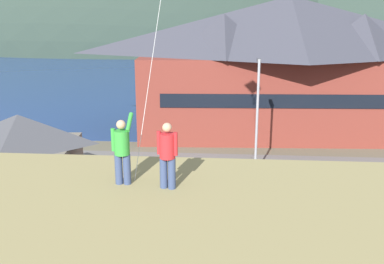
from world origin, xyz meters
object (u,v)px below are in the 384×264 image
(wharf_dock, at_px, (218,101))
(parked_car_front_row_end, at_px, (206,184))
(moored_boat_wharfside, at_px, (190,94))
(harbor_lodge, at_px, (288,62))
(storage_shed_near_lot, at_px, (22,157))
(parked_car_front_row_silver, at_px, (131,227))
(parked_car_back_row_left, at_px, (292,182))
(person_kite_flyer, at_px, (122,149))
(parked_car_mid_row_near, at_px, (377,181))
(person_companion, at_px, (167,154))
(parking_light_pole, at_px, (257,111))

(wharf_dock, relative_size, parked_car_front_row_end, 2.57)
(moored_boat_wharfside, bearing_deg, harbor_lodge, -55.16)
(storage_shed_near_lot, height_order, parked_car_front_row_silver, storage_shed_near_lot)
(parked_car_back_row_left, relative_size, person_kite_flyer, 2.30)
(parked_car_front_row_end, bearing_deg, wharf_dock, 89.84)
(parked_car_front_row_silver, bearing_deg, parked_car_mid_row_near, 27.24)
(parked_car_mid_row_near, xyz_separation_m, person_companion, (-10.34, -14.37, 6.11))
(wharf_dock, relative_size, parking_light_pole, 1.41)
(harbor_lodge, relative_size, parked_car_mid_row_near, 6.34)
(moored_boat_wharfside, bearing_deg, parked_car_front_row_silver, -89.55)
(moored_boat_wharfside, height_order, person_kite_flyer, person_kite_flyer)
(person_kite_flyer, bearing_deg, moored_boat_wharfside, 92.45)
(parked_car_front_row_silver, bearing_deg, parked_car_front_row_end, 59.97)
(parked_car_back_row_left, bearing_deg, storage_shed_near_lot, -174.59)
(moored_boat_wharfside, xyz_separation_m, parked_car_mid_row_near, (13.40, -29.10, 0.34))
(harbor_lodge, relative_size, parked_car_back_row_left, 6.46)
(parked_car_front_row_silver, distance_m, person_companion, 10.15)
(person_companion, bearing_deg, harbor_lodge, 76.91)
(parked_car_front_row_silver, relative_size, person_kite_flyer, 2.30)
(wharf_dock, relative_size, parked_car_front_row_silver, 2.54)
(harbor_lodge, height_order, person_companion, harbor_lodge)
(person_kite_flyer, xyz_separation_m, person_companion, (1.22, -0.21, -0.02))
(storage_shed_near_lot, xyz_separation_m, parked_car_front_row_end, (10.44, 0.75, -1.61))
(storage_shed_near_lot, height_order, moored_boat_wharfside, storage_shed_near_lot)
(storage_shed_near_lot, relative_size, parked_car_mid_row_near, 1.57)
(parked_car_front_row_end, bearing_deg, storage_shed_near_lot, -175.90)
(moored_boat_wharfside, height_order, person_companion, person_companion)
(person_companion, bearing_deg, parked_car_front_row_silver, 110.09)
(storage_shed_near_lot, bearing_deg, wharf_dock, 69.99)
(storage_shed_near_lot, distance_m, wharf_dock, 30.84)
(person_companion, bearing_deg, parked_car_mid_row_near, 54.27)
(storage_shed_near_lot, xyz_separation_m, parked_car_front_row_silver, (7.24, -4.78, -1.61))
(storage_shed_near_lot, height_order, parked_car_back_row_left, storage_shed_near_lot)
(moored_boat_wharfside, bearing_deg, parked_car_back_row_left, -74.12)
(wharf_dock, relative_size, person_companion, 6.23)
(wharf_dock, bearing_deg, moored_boat_wharfside, 148.56)
(moored_boat_wharfside, bearing_deg, person_companion, -85.96)
(storage_shed_near_lot, height_order, wharf_dock, storage_shed_near_lot)
(parked_car_front_row_end, xyz_separation_m, person_kite_flyer, (-1.63, -12.94, 6.13))
(storage_shed_near_lot, distance_m, person_companion, 16.57)
(parking_light_pole, height_order, person_kite_flyer, person_kite_flyer)
(moored_boat_wharfside, height_order, parked_car_mid_row_near, moored_boat_wharfside)
(harbor_lodge, height_order, storage_shed_near_lot, harbor_lodge)
(parked_car_front_row_end, height_order, person_kite_flyer, person_kite_flyer)
(harbor_lodge, distance_m, parking_light_pole, 12.58)
(storage_shed_near_lot, bearing_deg, parking_light_pole, 19.99)
(harbor_lodge, xyz_separation_m, parked_car_mid_row_near, (3.53, -14.91, -5.28))
(harbor_lodge, xyz_separation_m, parking_light_pole, (-3.35, -11.98, -1.86))
(storage_shed_near_lot, xyz_separation_m, parked_car_mid_row_near, (20.36, 1.97, -1.61))
(moored_boat_wharfside, relative_size, parked_car_front_row_silver, 1.82)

